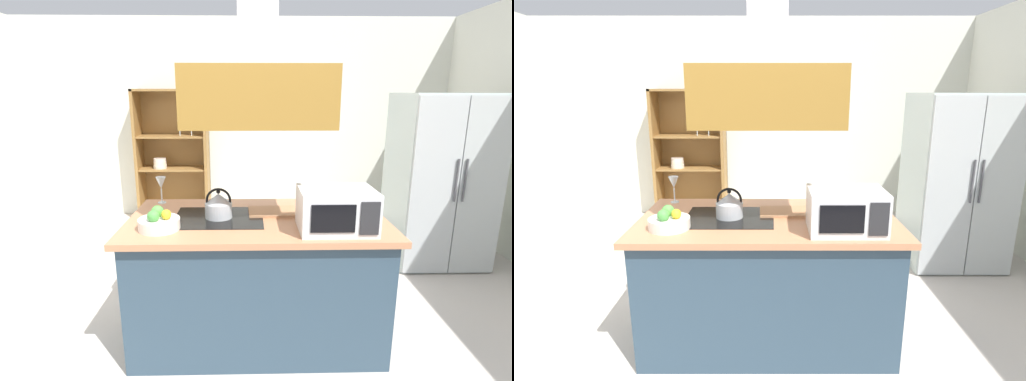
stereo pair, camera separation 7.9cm
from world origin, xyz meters
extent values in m
plane|color=beige|center=(0.00, 0.00, 0.00)|extent=(7.80, 7.80, 0.00)
cube|color=silver|center=(0.00, 3.00, 1.35)|extent=(6.00, 0.12, 2.70)
cube|color=#2D4152|center=(0.23, 0.00, 0.43)|extent=(1.67, 0.87, 0.86)
cube|color=#BA7A54|center=(0.23, 0.00, 0.88)|extent=(1.75, 0.95, 0.04)
cube|color=black|center=(-0.04, 0.00, 0.90)|extent=(0.60, 0.48, 0.00)
cube|color=olive|center=(0.23, 0.00, 1.70)|extent=(0.90, 0.70, 0.36)
cube|color=#B3C3BE|center=(2.11, 1.28, 0.86)|extent=(0.90, 0.72, 1.72)
cube|color=#B7BCBE|center=(1.89, 0.91, 0.86)|extent=(0.44, 0.03, 1.68)
cube|color=#B4BABA|center=(2.34, 0.91, 0.86)|extent=(0.44, 0.03, 1.68)
cylinder|color=#4C4C51|center=(2.07, 0.88, 0.95)|extent=(0.02, 0.02, 0.40)
cylinder|color=#4C4C51|center=(2.15, 0.88, 0.95)|extent=(0.02, 0.02, 0.40)
cube|color=olive|center=(-1.32, 2.74, 0.89)|extent=(0.04, 0.40, 1.77)
cube|color=olive|center=(-0.39, 2.74, 0.89)|extent=(0.04, 0.40, 1.77)
cube|color=olive|center=(-0.85, 2.74, 1.76)|extent=(0.96, 0.40, 0.03)
cube|color=olive|center=(-0.85, 2.74, 0.04)|extent=(0.96, 0.40, 0.08)
cube|color=olive|center=(-0.85, 2.93, 0.89)|extent=(0.96, 0.02, 1.77)
cube|color=olive|center=(-0.85, 2.74, 0.71)|extent=(0.88, 0.36, 0.02)
cube|color=olive|center=(-0.85, 2.74, 1.15)|extent=(0.88, 0.36, 0.02)
cylinder|color=beige|center=(-1.03, 2.69, 0.75)|extent=(0.18, 0.18, 0.05)
cylinder|color=beige|center=(-1.03, 2.69, 0.79)|extent=(0.17, 0.17, 0.05)
cylinder|color=beige|center=(-1.03, 2.69, 0.84)|extent=(0.16, 0.16, 0.05)
cylinder|color=silver|center=(-0.74, 2.70, 1.22)|extent=(0.01, 0.01, 0.12)
cone|color=silver|center=(-0.74, 2.70, 1.32)|extent=(0.07, 0.07, 0.08)
cylinder|color=silver|center=(-0.59, 2.70, 1.22)|extent=(0.01, 0.01, 0.12)
cone|color=silver|center=(-0.59, 2.70, 1.32)|extent=(0.07, 0.07, 0.08)
cylinder|color=#B4BBC2|center=(-0.04, 0.00, 0.95)|extent=(0.18, 0.18, 0.10)
cone|color=#B1B7C1|center=(-0.04, 0.00, 1.04)|extent=(0.18, 0.18, 0.06)
sphere|color=black|center=(-0.04, 0.00, 1.08)|extent=(0.03, 0.03, 0.03)
torus|color=black|center=(-0.04, 0.00, 1.02)|extent=(0.17, 0.02, 0.17)
cube|color=#B37D55|center=(0.34, 0.10, 0.91)|extent=(0.35, 0.25, 0.02)
cube|color=silver|center=(0.71, -0.25, 1.03)|extent=(0.46, 0.34, 0.26)
cube|color=black|center=(0.65, -0.43, 1.03)|extent=(0.26, 0.01, 0.17)
cube|color=#262628|center=(0.86, -0.43, 1.03)|extent=(0.11, 0.01, 0.20)
cylinder|color=silver|center=(-0.50, 0.37, 0.90)|extent=(0.06, 0.06, 0.01)
cylinder|color=silver|center=(-0.50, 0.37, 0.96)|extent=(0.01, 0.01, 0.11)
cone|color=silver|center=(-0.50, 0.37, 1.06)|extent=(0.08, 0.08, 0.09)
cylinder|color=silver|center=(-0.39, -0.22, 0.94)|extent=(0.26, 0.26, 0.07)
sphere|color=yellow|center=(-0.34, -0.23, 1.00)|extent=(0.06, 0.06, 0.06)
sphere|color=#54AE44|center=(-0.41, -0.17, 1.00)|extent=(0.08, 0.08, 0.08)
sphere|color=#4A9A42|center=(-0.41, -0.27, 1.00)|extent=(0.07, 0.07, 0.07)
camera|label=1|loc=(0.16, -2.51, 1.73)|focal=27.03mm
camera|label=2|loc=(0.24, -2.51, 1.73)|focal=27.03mm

